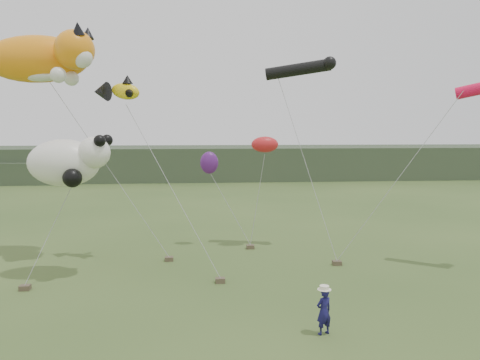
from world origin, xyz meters
name	(u,v)px	position (x,y,z in m)	size (l,w,h in m)	color
ground	(245,314)	(0.00, 0.00, 0.00)	(120.00, 120.00, 0.00)	#385123
headland	(188,163)	(-3.11, 44.69, 1.92)	(90.00, 13.00, 4.00)	#2D3D28
festival_attendant	(324,311)	(2.31, -1.75, 0.74)	(0.54, 0.35, 1.47)	#17144C
sandbag_anchors	(207,266)	(-1.23, 5.52, 0.10)	(13.74, 5.94, 0.21)	brown
cat_kite	(45,58)	(-8.81, 8.02, 9.73)	(6.55, 3.49, 2.79)	orange
fish_kite	(116,91)	(-5.39, 7.35, 8.15)	(2.51, 1.64, 1.24)	yellow
tube_kites	(374,74)	(7.04, 7.23, 9.03)	(11.12, 6.48, 2.39)	black
panda_kite	(69,162)	(-7.03, 4.86, 4.99)	(3.55, 2.29, 2.20)	white
misc_kites	(241,152)	(0.69, 9.44, 5.11)	(4.16, 1.30, 2.02)	red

